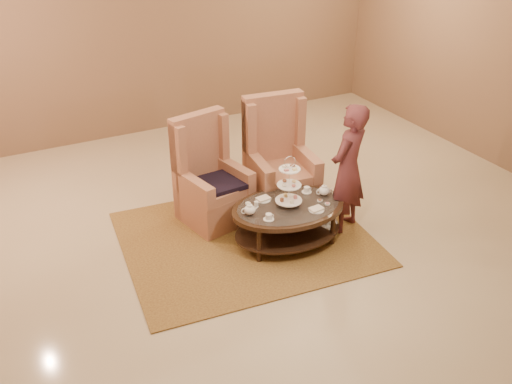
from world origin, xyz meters
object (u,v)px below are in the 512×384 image
armchair_left (210,186)px  tea_table (288,212)px  person (348,169)px  armchair_right (278,171)px

armchair_left → tea_table: bearing=-69.9°
tea_table → armchair_left: size_ratio=1.06×
tea_table → person: bearing=2.0°
armchair_right → person: size_ratio=0.90×
armchair_right → person: bearing=-58.2°
tea_table → person: person is taller
tea_table → armchair_left: armchair_left is taller
armchair_left → person: 1.67m
armchair_left → armchair_right: armchair_right is taller
tea_table → armchair_left: bearing=127.5°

